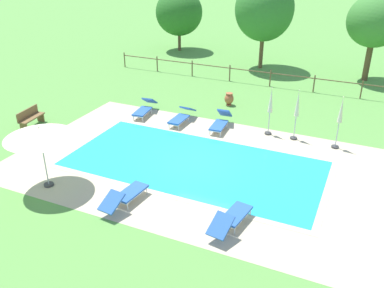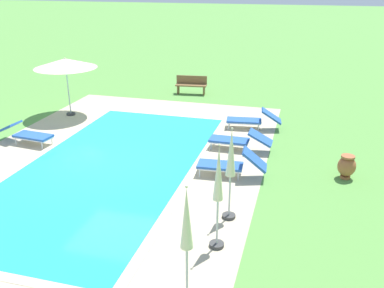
# 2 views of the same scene
# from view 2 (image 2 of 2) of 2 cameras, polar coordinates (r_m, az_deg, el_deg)

# --- Properties ---
(ground_plane) EXTENTS (160.00, 160.00, 0.00)m
(ground_plane) POSITION_cam_2_polar(r_m,az_deg,el_deg) (13.17, -11.01, -2.84)
(ground_plane) COLOR #599342
(pool_deck_paving) EXTENTS (14.61, 9.21, 0.01)m
(pool_deck_paving) POSITION_cam_2_polar(r_m,az_deg,el_deg) (13.16, -11.01, -2.83)
(pool_deck_paving) COLOR #BCAD8E
(pool_deck_paving) RESTS_ON ground
(swimming_pool_water) EXTENTS (10.29, 4.89, 0.01)m
(swimming_pool_water) POSITION_cam_2_polar(r_m,az_deg,el_deg) (13.16, -11.01, -2.82)
(swimming_pool_water) COLOR #23A8C1
(swimming_pool_water) RESTS_ON ground
(pool_coping_rim) EXTENTS (10.77, 5.37, 0.01)m
(pool_coping_rim) POSITION_cam_2_polar(r_m,az_deg,el_deg) (13.16, -11.01, -2.81)
(pool_coping_rim) COLOR beige
(pool_coping_rim) RESTS_ON ground
(sun_lounger_north_near_steps) EXTENTS (0.63, 2.07, 0.72)m
(sun_lounger_north_near_steps) POSITION_cam_2_polar(r_m,az_deg,el_deg) (14.02, 6.24, 0.58)
(sun_lounger_north_near_steps) COLOR #2856A8
(sun_lounger_north_near_steps) RESTS_ON ground
(sun_lounger_north_far) EXTENTS (0.74, 2.01, 0.87)m
(sun_lounger_north_far) POSITION_cam_2_polar(r_m,az_deg,el_deg) (12.16, 5.15, -2.70)
(sun_lounger_north_far) COLOR #2856A8
(sun_lounger_north_far) RESTS_ON ground
(sun_lounger_north_end) EXTENTS (0.80, 2.12, 0.71)m
(sun_lounger_north_end) POSITION_cam_2_polar(r_m,az_deg,el_deg) (15.58, -21.51, 1.32)
(sun_lounger_north_end) COLOR #2856A8
(sun_lounger_north_end) RESTS_ON ground
(sun_lounger_south_near_corner) EXTENTS (0.85, 2.09, 0.79)m
(sun_lounger_south_near_corner) POSITION_cam_2_polar(r_m,az_deg,el_deg) (16.07, 8.09, 3.30)
(sun_lounger_south_near_corner) COLOR #2856A8
(sun_lounger_south_near_corner) RESTS_ON ground
(patio_umbrella_open_foreground) EXTENTS (2.49, 2.49, 2.39)m
(patio_umbrella_open_foreground) POSITION_cam_2_polar(r_m,az_deg,el_deg) (17.83, -16.72, 10.37)
(patio_umbrella_open_foreground) COLOR #383838
(patio_umbrella_open_foreground) RESTS_ON ground
(patio_umbrella_closed_row_west) EXTENTS (0.32, 0.32, 2.37)m
(patio_umbrella_closed_row_west) POSITION_cam_2_polar(r_m,az_deg,el_deg) (8.56, 3.55, -5.52)
(patio_umbrella_closed_row_west) COLOR #383838
(patio_umbrella_closed_row_west) RESTS_ON ground
(patio_umbrella_closed_row_mid_west) EXTENTS (0.32, 0.32, 2.29)m
(patio_umbrella_closed_row_mid_west) POSITION_cam_2_polar(r_m,az_deg,el_deg) (9.63, 5.26, -2.41)
(patio_umbrella_closed_row_mid_west) COLOR #383838
(patio_umbrella_closed_row_mid_west) RESTS_ON ground
(patio_umbrella_closed_row_mid_east) EXTENTS (0.32, 0.32, 2.37)m
(patio_umbrella_closed_row_mid_east) POSITION_cam_2_polar(r_m,az_deg,el_deg) (7.02, -0.72, -11.87)
(patio_umbrella_closed_row_mid_east) COLOR #383838
(patio_umbrella_closed_row_mid_east) RESTS_ON ground
(wooden_bench_lawn_side) EXTENTS (0.61, 1.54, 0.87)m
(wooden_bench_lawn_side) POSITION_cam_2_polar(r_m,az_deg,el_deg) (20.78, -0.10, 8.05)
(wooden_bench_lawn_side) COLOR brown
(wooden_bench_lawn_side) RESTS_ON ground
(terracotta_urn_near_fence) EXTENTS (0.51, 0.51, 0.70)m
(terracotta_urn_near_fence) POSITION_cam_2_polar(r_m,az_deg,el_deg) (12.75, 20.15, -2.82)
(terracotta_urn_near_fence) COLOR #A85B38
(terracotta_urn_near_fence) RESTS_ON ground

